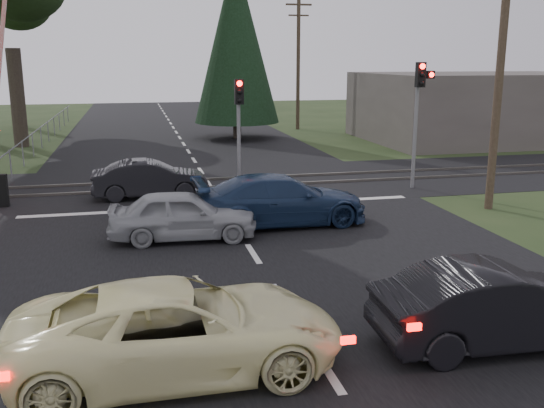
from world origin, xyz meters
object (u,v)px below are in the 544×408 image
object	(u,v)px
silver_car	(183,215)
traffic_signal_center	(239,115)
utility_pole_near	(501,62)
cream_coupe	(179,329)
dark_car_far	(150,179)
utility_pole_mid	(298,60)
blue_sedan	(281,200)
traffic_signal_right	(420,101)
dark_hatchback	(499,306)
utility_pole_far	(237,60)

from	to	relation	value
silver_car	traffic_signal_center	bearing A→B (deg)	-19.61
utility_pole_near	silver_car	distance (m)	10.96
cream_coupe	dark_car_far	world-z (taller)	cream_coupe
utility_pole_mid	blue_sedan	size ratio (longest dim) A/B	1.75
traffic_signal_right	dark_car_far	bearing A→B (deg)	176.01
utility_pole_mid	dark_hatchback	world-z (taller)	utility_pole_mid
traffic_signal_right	silver_car	xyz separation A→B (m)	(-9.15, -4.77, -2.64)
utility_pole_near	utility_pole_far	world-z (taller)	same
traffic_signal_right	blue_sedan	size ratio (longest dim) A/B	0.92
cream_coupe	silver_car	world-z (taller)	cream_coupe
cream_coupe	dark_car_far	distance (m)	12.69
utility_pole_far	utility_pole_near	bearing A→B (deg)	-90.00
silver_car	blue_sedan	size ratio (longest dim) A/B	0.78
utility_pole_near	dark_car_far	bearing A→B (deg)	158.95
utility_pole_near	silver_car	world-z (taller)	utility_pole_near
silver_car	utility_pole_mid	bearing A→B (deg)	-17.83
dark_car_far	traffic_signal_center	bearing A→B (deg)	-81.60
traffic_signal_center	dark_hatchback	bearing A→B (deg)	-81.10
traffic_signal_right	utility_pole_near	bearing A→B (deg)	-74.66
utility_pole_near	traffic_signal_right	bearing A→B (deg)	105.34
blue_sedan	dark_hatchback	bearing A→B (deg)	-169.95
cream_coupe	silver_car	size ratio (longest dim) A/B	1.29
traffic_signal_center	blue_sedan	xyz separation A→B (m)	(0.34, -5.08, -2.06)
utility_pole_near	cream_coupe	size ratio (longest dim) A/B	1.75
traffic_signal_right	utility_pole_far	xyz separation A→B (m)	(0.95, 45.53, 1.41)
utility_pole_far	utility_pole_mid	bearing A→B (deg)	-90.00
utility_pole_mid	dark_car_far	distance (m)	22.96
traffic_signal_right	dark_hatchback	distance (m)	13.34
utility_pole_mid	traffic_signal_right	bearing A→B (deg)	-92.66
traffic_signal_center	blue_sedan	bearing A→B (deg)	-86.17
utility_pole_far	cream_coupe	size ratio (longest dim) A/B	1.75
utility_pole_near	utility_pole_mid	distance (m)	24.00
blue_sedan	dark_car_far	bearing A→B (deg)	36.84
utility_pole_far	dark_car_far	bearing A→B (deg)	-103.56
traffic_signal_center	utility_pole_near	world-z (taller)	utility_pole_near
utility_pole_mid	dark_hatchback	xyz separation A→B (m)	(-5.39, -32.84, -4.02)
utility_pole_near	silver_car	size ratio (longest dim) A/B	2.26
dark_hatchback	dark_car_far	world-z (taller)	dark_hatchback
traffic_signal_center	silver_car	world-z (taller)	traffic_signal_center
traffic_signal_right	utility_pole_mid	size ratio (longest dim) A/B	0.52
blue_sedan	dark_car_far	distance (m)	5.85
utility_pole_far	cream_coupe	world-z (taller)	utility_pole_far
utility_pole_mid	dark_car_far	xyz separation A→B (m)	(-10.81, -19.84, -4.06)
traffic_signal_center	dark_car_far	world-z (taller)	traffic_signal_center
dark_hatchback	silver_car	size ratio (longest dim) A/B	1.08
traffic_signal_right	cream_coupe	distance (m)	15.72
traffic_signal_right	blue_sedan	bearing A→B (deg)	-148.01
traffic_signal_right	dark_car_far	size ratio (longest dim) A/B	1.17
traffic_signal_right	dark_car_far	world-z (taller)	traffic_signal_right
traffic_signal_center	cream_coupe	size ratio (longest dim) A/B	0.80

